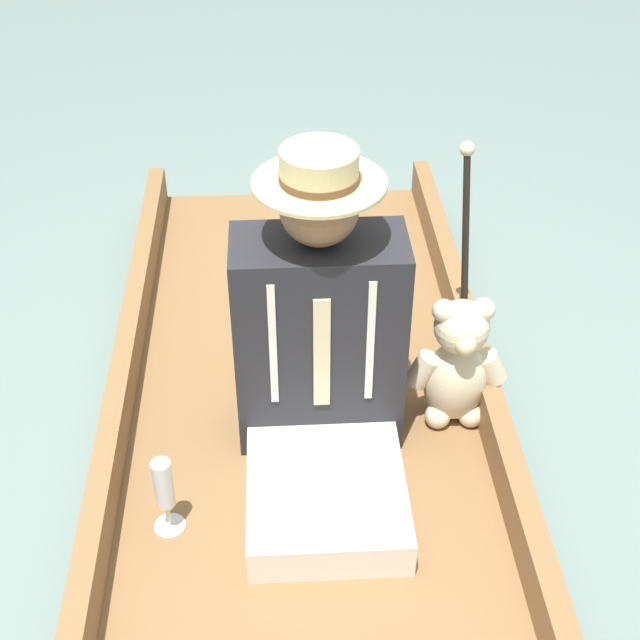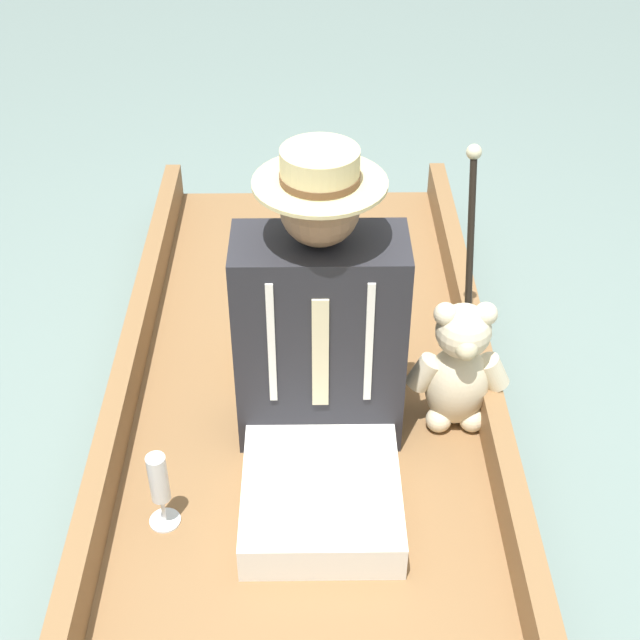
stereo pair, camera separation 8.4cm
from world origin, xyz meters
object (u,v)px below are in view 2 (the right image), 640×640
at_px(seated_person, 320,353).
at_px(wine_glass, 159,483).
at_px(teddy_bear, 459,369).
at_px(walking_cane, 470,264).

bearing_deg(seated_person, wine_glass, 23.85).
bearing_deg(teddy_bear, seated_person, 11.48).
height_order(seated_person, wine_glass, seated_person).
bearing_deg(wine_glass, walking_cane, -146.99).
relative_size(wine_glass, walking_cane, 0.32).
relative_size(seated_person, teddy_bear, 2.08).
xyz_separation_m(wine_glass, walking_cane, (-0.84, -0.55, 0.30)).
height_order(wine_glass, walking_cane, walking_cane).
distance_m(teddy_bear, wine_glass, 0.89).
distance_m(seated_person, wine_glass, 0.54).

